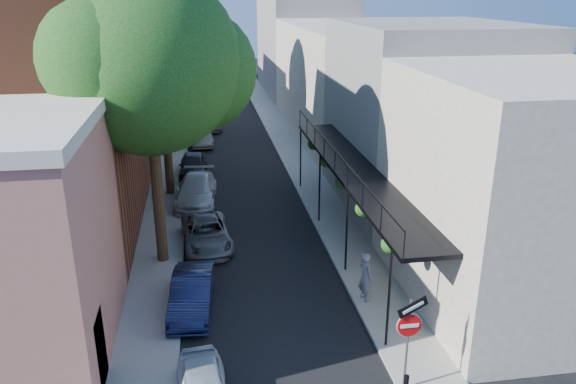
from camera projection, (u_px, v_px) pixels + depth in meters
name	position (u px, v px, depth m)	size (l,w,h in m)	color
road_surface	(229.00, 137.00, 41.97)	(6.00, 64.00, 0.01)	black
sidewalk_left	(174.00, 139.00, 41.36)	(2.00, 64.00, 0.12)	gray
sidewalk_right	(282.00, 134.00, 42.54)	(2.00, 64.00, 0.12)	gray
buildings_left	(89.00, 76.00, 37.77)	(10.10, 59.10, 12.00)	#C77566
buildings_right	(349.00, 76.00, 41.30)	(9.80, 55.00, 10.00)	beige
sign_post	(409.00, 329.00, 14.79)	(0.89, 0.17, 2.99)	#595B60
oak_near	(160.00, 64.00, 20.46)	(7.48, 6.80, 11.42)	#392816
oak_mid	(169.00, 61.00, 28.13)	(6.60, 6.00, 10.20)	#392816
oak_far	(174.00, 25.00, 36.12)	(7.70, 7.00, 11.90)	#392816
parked_car_b	(192.00, 293.00, 19.23)	(1.35, 3.88, 1.28)	#121739
parked_car_c	(207.00, 234.00, 24.04)	(1.96, 4.25, 1.18)	slate
parked_car_d	(197.00, 191.00, 28.84)	(1.94, 4.78, 1.39)	silver
parked_car_e	(193.00, 165.00, 33.13)	(1.57, 3.90, 1.33)	black
parked_car_f	(200.00, 135.00, 39.75)	(1.44, 4.12, 1.36)	slate
parked_car_g	(206.00, 121.00, 44.16)	(2.12, 4.59, 1.28)	gray
pedestrian	(366.00, 276.00, 19.56)	(0.67, 0.44, 1.83)	slate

